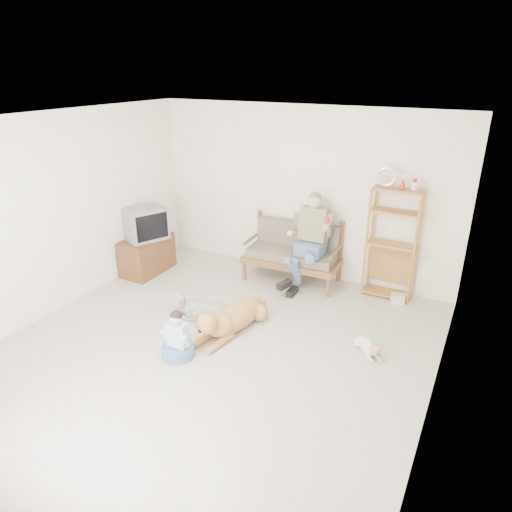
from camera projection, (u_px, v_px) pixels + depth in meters
The scene contains 16 objects.
floor at pixel (208, 354), 5.51m from camera, with size 5.50×5.50×0.00m, color beige.
ceiling at pixel (197, 123), 4.47m from camera, with size 5.50×5.50×0.00m, color silver.
wall_back at pixel (301, 193), 7.23m from camera, with size 5.00×5.00×0.00m, color white.
wall_left at pixel (47, 217), 6.08m from camera, with size 5.50×5.50×0.00m, color white.
wall_right at pixel (445, 302), 3.90m from camera, with size 5.50×5.50×0.00m, color white.
loveseat at pixel (294, 251), 7.28m from camera, with size 1.54×0.79×0.95m.
man at pixel (306, 248), 6.87m from camera, with size 0.57×0.81×1.31m.
etagere at pixel (392, 243), 6.59m from camera, with size 0.73×0.32×1.94m.
book_stack at pixel (398, 299), 6.68m from camera, with size 0.21×0.15×0.13m, color white.
tv_stand at pixel (147, 255), 7.61m from camera, with size 0.51×0.90×0.60m.
crt_tv at pixel (145, 223), 7.38m from camera, with size 0.71×0.77×0.52m.
wall_outlet at pixel (234, 242), 8.16m from camera, with size 0.12×0.02×0.08m, color silver.
golden_retriever at pixel (231, 319), 5.91m from camera, with size 0.53×1.53×0.46m.
shaggy_dog at pixel (204, 310), 6.21m from camera, with size 1.19×0.52×0.36m.
terrier at pixel (369, 347), 5.48m from camera, with size 0.43×0.44×0.21m.
child at pixel (178, 340), 5.39m from camera, with size 0.39×0.39×0.61m.
Camera 1 is at (2.70, -3.80, 3.23)m, focal length 32.00 mm.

